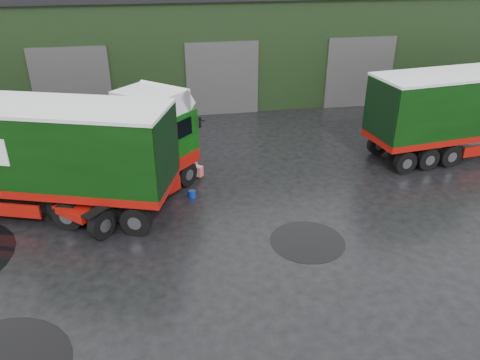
% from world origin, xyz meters
% --- Properties ---
extents(ground, '(100.00, 100.00, 0.00)m').
position_xyz_m(ground, '(0.00, 0.00, 0.00)').
color(ground, black).
extents(warehouse, '(32.40, 12.40, 6.30)m').
position_xyz_m(warehouse, '(2.00, 20.00, 3.16)').
color(warehouse, black).
rests_on(warehouse, ground).
extents(hero_tractor, '(6.27, 6.50, 3.94)m').
position_xyz_m(hero_tractor, '(-2.92, 4.50, 1.97)').
color(hero_tractor, '#093D0A').
rests_on(hero_tractor, ground).
extents(wash_bucket, '(0.35, 0.35, 0.27)m').
position_xyz_m(wash_bucket, '(-0.54, 4.41, 0.14)').
color(wash_bucket, '#0723A8').
rests_on(wash_bucket, ground).
extents(tree_back_b, '(4.40, 4.40, 7.50)m').
position_xyz_m(tree_back_b, '(10.00, 30.00, 3.75)').
color(tree_back_b, black).
rests_on(tree_back_b, ground).
extents(puddle_1, '(2.47, 2.47, 0.01)m').
position_xyz_m(puddle_1, '(2.93, 0.78, 0.00)').
color(puddle_1, black).
rests_on(puddle_1, ground).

